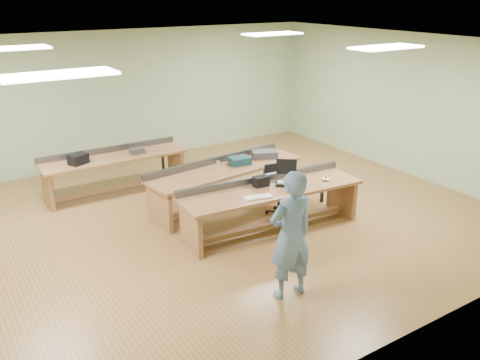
% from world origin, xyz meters
% --- Properties ---
extents(floor, '(10.00, 10.00, 0.00)m').
position_xyz_m(floor, '(0.00, 0.00, 0.00)').
color(floor, olive).
rests_on(floor, ground).
extents(ceiling, '(10.00, 10.00, 0.00)m').
position_xyz_m(ceiling, '(0.00, 0.00, 3.00)').
color(ceiling, silver).
rests_on(ceiling, wall_back).
extents(wall_back, '(10.00, 0.04, 3.00)m').
position_xyz_m(wall_back, '(0.00, 4.00, 1.50)').
color(wall_back, '#A4BA8D').
rests_on(wall_back, floor).
extents(wall_front, '(10.00, 0.04, 3.00)m').
position_xyz_m(wall_front, '(0.00, -4.00, 1.50)').
color(wall_front, '#A4BA8D').
rests_on(wall_front, floor).
extents(wall_right, '(0.04, 8.00, 3.00)m').
position_xyz_m(wall_right, '(5.00, 0.00, 1.50)').
color(wall_right, '#A4BA8D').
rests_on(wall_right, floor).
extents(fluor_panels, '(6.20, 3.50, 0.03)m').
position_xyz_m(fluor_panels, '(0.00, 0.00, 2.97)').
color(fluor_panels, white).
rests_on(fluor_panels, ceiling).
extents(workbench_front, '(3.19, 1.08, 0.86)m').
position_xyz_m(workbench_front, '(0.82, -0.84, 0.56)').
color(workbench_front, '#92613D').
rests_on(workbench_front, floor).
extents(workbench_mid, '(3.15, 1.17, 0.86)m').
position_xyz_m(workbench_mid, '(0.71, 0.45, 0.56)').
color(workbench_mid, '#92613D').
rests_on(workbench_mid, floor).
extents(workbench_back, '(2.83, 0.77, 0.86)m').
position_xyz_m(workbench_back, '(-0.78, 2.21, 0.56)').
color(workbench_back, '#92613D').
rests_on(workbench_back, floor).
extents(person, '(0.66, 0.45, 1.75)m').
position_xyz_m(person, '(-0.13, -2.57, 0.87)').
color(person, '#687FAA').
rests_on(person, floor).
extents(laptop_base, '(0.44, 0.43, 0.04)m').
position_xyz_m(laptop_base, '(1.12, -0.85, 0.77)').
color(laptop_base, black).
rests_on(laptop_base, workbench_front).
extents(laptop_screen, '(0.28, 0.23, 0.27)m').
position_xyz_m(laptop_screen, '(1.21, -0.74, 1.02)').
color(laptop_screen, black).
rests_on(laptop_screen, laptop_base).
extents(keyboard, '(0.48, 0.25, 0.03)m').
position_xyz_m(keyboard, '(0.40, -1.08, 0.76)').
color(keyboard, white).
rests_on(keyboard, workbench_front).
extents(trackball_mouse, '(0.13, 0.15, 0.06)m').
position_xyz_m(trackball_mouse, '(1.81, -1.06, 0.78)').
color(trackball_mouse, white).
rests_on(trackball_mouse, workbench_front).
extents(camera_bag, '(0.26, 0.18, 0.17)m').
position_xyz_m(camera_bag, '(0.73, -0.69, 0.84)').
color(camera_bag, black).
rests_on(camera_bag, workbench_front).
extents(task_chair, '(0.57, 0.57, 0.90)m').
position_xyz_m(task_chair, '(1.32, -0.39, 0.33)').
color(task_chair, black).
rests_on(task_chair, floor).
extents(parts_bin_teal, '(0.41, 0.32, 0.13)m').
position_xyz_m(parts_bin_teal, '(1.05, 0.47, 0.82)').
color(parts_bin_teal, '#12333D').
rests_on(parts_bin_teal, workbench_mid).
extents(parts_bin_grey, '(0.55, 0.46, 0.13)m').
position_xyz_m(parts_bin_grey, '(1.67, 0.54, 0.81)').
color(parts_bin_grey, '#313133').
rests_on(parts_bin_grey, workbench_mid).
extents(mug, '(0.14, 0.14, 0.09)m').
position_xyz_m(mug, '(0.87, 0.50, 0.80)').
color(mug, '#313133').
rests_on(mug, workbench_mid).
extents(drinks_can, '(0.09, 0.09, 0.13)m').
position_xyz_m(drinks_can, '(0.59, 0.49, 0.82)').
color(drinks_can, silver).
rests_on(drinks_can, workbench_mid).
extents(storage_box_back, '(0.40, 0.35, 0.19)m').
position_xyz_m(storage_box_back, '(-1.50, 2.10, 0.85)').
color(storage_box_back, black).
rests_on(storage_box_back, workbench_back).
extents(tray_back, '(0.27, 0.20, 0.11)m').
position_xyz_m(tray_back, '(-0.33, 2.12, 0.80)').
color(tray_back, '#313133').
rests_on(tray_back, workbench_back).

